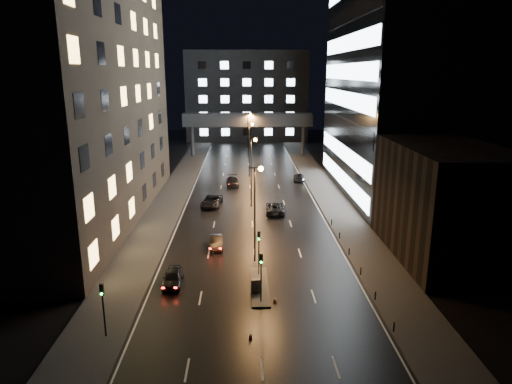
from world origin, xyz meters
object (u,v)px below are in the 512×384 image
car_away_a (173,277)px  utility_cabinet (256,285)px  car_toward_b (299,177)px  car_away_c (212,201)px  car_toward_a (275,208)px  car_away_d (233,181)px  car_away_b (216,242)px

car_away_a → utility_cabinet: (7.68, -1.91, 0.01)m
car_toward_b → utility_cabinet: (-9.06, -43.49, 0.08)m
car_away_c → car_toward_b: 21.67m
car_toward_a → car_toward_b: (5.66, 19.43, -0.08)m
car_away_c → car_toward_a: 9.79m
car_away_d → car_toward_b: 12.44m
car_away_b → car_toward_b: 34.99m
car_away_a → utility_cabinet: 7.92m
car_away_c → utility_cabinet: (5.71, -27.63, -0.02)m
car_away_b → car_toward_a: size_ratio=0.75×
car_away_b → car_toward_b: bearing=63.1°
car_away_b → car_away_c: (-1.56, 16.54, 0.10)m
car_away_a → utility_cabinet: bearing=-16.1°
car_away_a → car_toward_a: bearing=61.3°
car_away_c → car_toward_a: bearing=-14.7°
utility_cabinet → car_away_d: bearing=85.2°
utility_cabinet → car_away_a: bearing=157.1°
car_away_b → car_away_d: 29.03m
car_away_d → car_toward_b: car_away_d is taller
car_toward_b → utility_cabinet: 44.42m
car_away_a → car_away_c: car_away_c is taller
car_away_a → car_away_b: bearing=66.8°
car_toward_b → car_away_d: bearing=21.4°
car_away_c → car_away_d: car_away_c is taller
utility_cabinet → car_toward_a: bearing=73.0°
car_away_a → car_away_b: size_ratio=1.06×
car_away_c → car_toward_a: size_ratio=1.03×
car_away_d → car_toward_a: bearing=-71.6°
car_away_b → car_toward_a: 15.00m
car_away_a → car_away_b: 9.84m
car_away_b → car_away_c: 16.61m
car_away_d → utility_cabinet: size_ratio=4.26×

